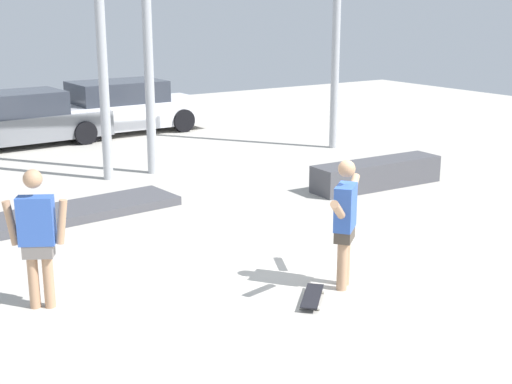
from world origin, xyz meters
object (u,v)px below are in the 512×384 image
object	(u,v)px
skateboard	(312,296)
manual_pad	(82,211)
grind_box	(377,174)
parked_car_white	(122,108)
skateboarder	(345,219)
bystander	(37,233)
parked_car_grey	(20,120)

from	to	relation	value
skateboard	manual_pad	size ratio (longest dim) A/B	0.20
grind_box	manual_pad	xyz separation A→B (m)	(-5.62, 1.38, -0.19)
skateboard	parked_car_white	xyz separation A→B (m)	(2.80, 12.30, 0.64)
skateboarder	grind_box	size ratio (longest dim) A/B	0.60
parked_car_white	bystander	distance (m)	12.04
grind_box	skateboard	bearing A→B (deg)	-140.45
parked_car_grey	bystander	xyz separation A→B (m)	(-2.69, -10.31, 0.28)
skateboarder	bystander	size ratio (longest dim) A/B	0.98
skateboarder	grind_box	xyz separation A→B (m)	(3.94, 3.62, -0.66)
parked_car_white	bystander	size ratio (longest dim) A/B	2.65
skateboarder	bystander	distance (m)	3.77
parked_car_grey	bystander	bearing A→B (deg)	-107.60
skateboarder	manual_pad	distance (m)	5.34
manual_pad	parked_car_white	bearing A→B (deg)	61.66
manual_pad	skateboarder	bearing A→B (deg)	-71.47
skateboard	parked_car_white	world-z (taller)	parked_car_white
skateboarder	bystander	world-z (taller)	bystander
manual_pad	bystander	world-z (taller)	bystander
skateboarder	parked_car_white	bearing A→B (deg)	41.04
parked_car_white	grind_box	bearing A→B (deg)	-79.30
parked_car_white	bystander	bearing A→B (deg)	-118.83
skateboard	parked_car_grey	xyz separation A→B (m)	(-0.15, 11.97, 0.60)
grind_box	parked_car_white	xyz separation A→B (m)	(-1.75, 8.54, 0.43)
skateboard	grind_box	distance (m)	5.91
manual_pad	grind_box	bearing A→B (deg)	-13.80
parked_car_white	bystander	xyz separation A→B (m)	(-5.64, -10.64, 0.24)
parked_car_grey	parked_car_white	xyz separation A→B (m)	(2.95, 0.33, 0.04)
skateboard	parked_car_grey	distance (m)	11.99
skateboard	skateboarder	bearing A→B (deg)	-32.33
parked_car_grey	skateboarder	bearing A→B (deg)	-89.29
parked_car_grey	bystander	distance (m)	10.66
skateboarder	parked_car_white	xyz separation A→B (m)	(2.19, 12.16, -0.23)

